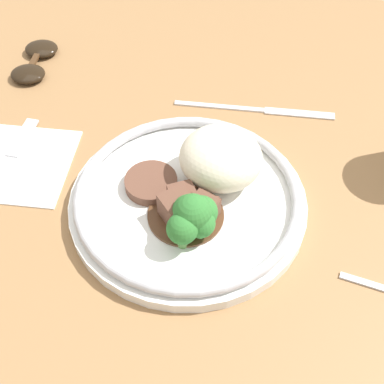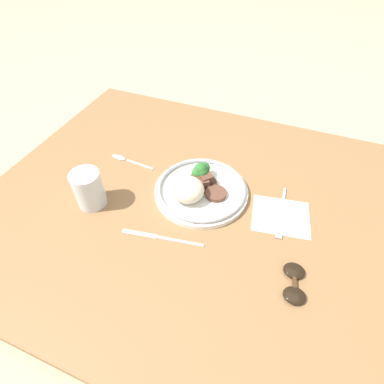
% 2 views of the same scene
% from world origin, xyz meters
% --- Properties ---
extents(ground_plane, '(8.00, 8.00, 0.00)m').
position_xyz_m(ground_plane, '(0.00, 0.00, 0.00)').
color(ground_plane, tan).
extents(dining_table, '(1.13, 0.94, 0.04)m').
position_xyz_m(dining_table, '(0.00, 0.00, 0.02)').
color(dining_table, olive).
rests_on(dining_table, ground).
extents(napkin, '(0.16, 0.15, 0.00)m').
position_xyz_m(napkin, '(-0.24, -0.03, 0.04)').
color(napkin, white).
rests_on(napkin, dining_table).
extents(plate, '(0.26, 0.26, 0.07)m').
position_xyz_m(plate, '(-0.01, -0.03, 0.06)').
color(plate, white).
rests_on(plate, dining_table).
extents(juice_glass, '(0.08, 0.08, 0.10)m').
position_xyz_m(juice_glass, '(0.25, 0.11, 0.09)').
color(juice_glass, orange).
rests_on(juice_glass, dining_table).
extents(fork, '(0.03, 0.18, 0.00)m').
position_xyz_m(fork, '(-0.24, -0.03, 0.04)').
color(fork, silver).
rests_on(fork, napkin).
extents(knife, '(0.21, 0.04, 0.00)m').
position_xyz_m(knife, '(0.03, 0.15, 0.04)').
color(knife, silver).
rests_on(knife, dining_table).
extents(spoon, '(0.15, 0.02, 0.01)m').
position_xyz_m(spoon, '(0.27, -0.08, 0.04)').
color(spoon, silver).
rests_on(spoon, dining_table).
extents(sunglasses, '(0.06, 0.11, 0.01)m').
position_xyz_m(sunglasses, '(-0.29, 0.15, 0.05)').
color(sunglasses, black).
rests_on(sunglasses, dining_table).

